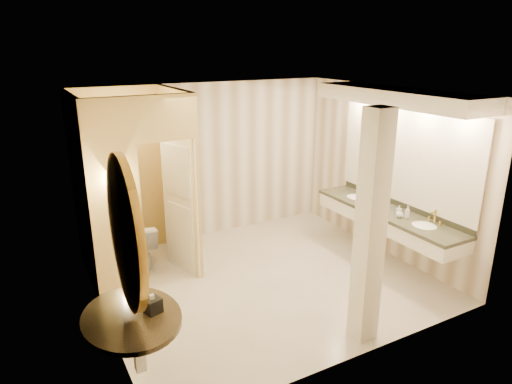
# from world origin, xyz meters

# --- Properties ---
(floor) EXTENTS (4.50, 4.50, 0.00)m
(floor) POSITION_xyz_m (0.00, 0.00, 0.00)
(floor) COLOR beige
(floor) RESTS_ON ground
(ceiling) EXTENTS (4.50, 4.50, 0.00)m
(ceiling) POSITION_xyz_m (0.00, 0.00, 2.70)
(ceiling) COLOR white
(ceiling) RESTS_ON wall_back
(wall_back) EXTENTS (4.50, 0.02, 2.70)m
(wall_back) POSITION_xyz_m (0.00, 2.00, 1.35)
(wall_back) COLOR silver
(wall_back) RESTS_ON floor
(wall_front) EXTENTS (4.50, 0.02, 2.70)m
(wall_front) POSITION_xyz_m (0.00, -2.00, 1.35)
(wall_front) COLOR silver
(wall_front) RESTS_ON floor
(wall_left) EXTENTS (0.02, 4.00, 2.70)m
(wall_left) POSITION_xyz_m (-2.25, 0.00, 1.35)
(wall_left) COLOR silver
(wall_left) RESTS_ON floor
(wall_right) EXTENTS (0.02, 4.00, 2.70)m
(wall_right) POSITION_xyz_m (2.25, 0.00, 1.35)
(wall_right) COLOR silver
(wall_right) RESTS_ON floor
(toilet_closet) EXTENTS (1.50, 1.55, 2.70)m
(toilet_closet) POSITION_xyz_m (-1.12, 0.97, 1.39)
(toilet_closet) COLOR #F3D87F
(toilet_closet) RESTS_ON floor
(wall_sconce) EXTENTS (0.14, 0.14, 0.42)m
(wall_sconce) POSITION_xyz_m (-1.93, 0.43, 1.73)
(wall_sconce) COLOR gold
(wall_sconce) RESTS_ON toilet_closet
(vanity) EXTENTS (0.75, 2.83, 2.09)m
(vanity) POSITION_xyz_m (1.98, -0.40, 1.63)
(vanity) COLOR white
(vanity) RESTS_ON floor
(console_shelf) EXTENTS (1.14, 1.14, 2.02)m
(console_shelf) POSITION_xyz_m (-2.21, -1.38, 1.35)
(console_shelf) COLOR black
(console_shelf) RESTS_ON floor
(pillar) EXTENTS (0.26, 0.26, 2.70)m
(pillar) POSITION_xyz_m (0.35, -1.72, 1.35)
(pillar) COLOR white
(pillar) RESTS_ON floor
(tissue_box) EXTENTS (0.18, 0.18, 0.14)m
(tissue_box) POSITION_xyz_m (-2.03, -1.42, 0.95)
(tissue_box) COLOR black
(tissue_box) RESTS_ON console_shelf
(toilet) EXTENTS (0.44, 0.71, 0.69)m
(toilet) POSITION_xyz_m (-1.42, 1.32, 0.35)
(toilet) COLOR white
(toilet) RESTS_ON floor
(soap_bottle_a) EXTENTS (0.08, 0.08, 0.14)m
(soap_bottle_a) POSITION_xyz_m (1.95, -0.62, 0.95)
(soap_bottle_a) COLOR beige
(soap_bottle_a) RESTS_ON vanity
(soap_bottle_b) EXTENTS (0.13, 0.13, 0.13)m
(soap_bottle_b) POSITION_xyz_m (1.87, -0.72, 0.94)
(soap_bottle_b) COLOR silver
(soap_bottle_b) RESTS_ON vanity
(soap_bottle_c) EXTENTS (0.08, 0.08, 0.19)m
(soap_bottle_c) POSITION_xyz_m (1.94, -0.80, 0.97)
(soap_bottle_c) COLOR #C6B28C
(soap_bottle_c) RESTS_ON vanity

